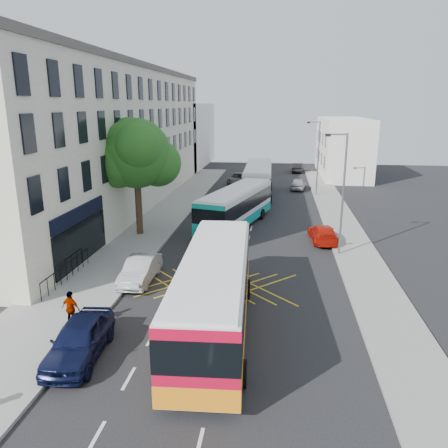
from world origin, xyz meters
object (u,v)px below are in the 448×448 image
(parked_car_blue, at_px, (79,339))
(pedestrian_far, at_px, (71,309))
(motorbike, at_px, (218,361))
(distant_car_dark, at_px, (298,168))
(red_hatchback, at_px, (323,233))
(distant_car_silver, at_px, (298,184))
(lamp_far, at_px, (317,154))
(bus_near, at_px, (214,291))
(parked_car_silver, at_px, (140,270))
(street_tree, at_px, (136,154))
(distant_car_grey, at_px, (239,179))
(lamp_near, at_px, (342,188))
(bus_far, at_px, (258,180))
(bus_mid, at_px, (236,207))

(parked_car_blue, distance_m, pedestrian_far, 2.61)
(motorbike, distance_m, parked_car_blue, 5.80)
(parked_car_blue, bearing_deg, distant_car_dark, 73.87)
(red_hatchback, relative_size, pedestrian_far, 2.64)
(distant_car_silver, bearing_deg, lamp_far, 120.53)
(bus_near, bearing_deg, distant_car_dark, 80.57)
(motorbike, relative_size, distant_car_dark, 0.48)
(parked_car_silver, bearing_deg, pedestrian_far, -104.20)
(street_tree, xyz_separation_m, red_hatchback, (14.01, 0.11, -5.66))
(street_tree, relative_size, pedestrian_far, 5.31)
(street_tree, height_order, distant_car_dark, street_tree)
(parked_car_silver, distance_m, distant_car_grey, 32.11)
(parked_car_silver, distance_m, distant_car_dark, 44.96)
(distant_car_grey, bearing_deg, street_tree, -100.58)
(lamp_far, distance_m, distant_car_dark, 18.21)
(lamp_near, xyz_separation_m, parked_car_silver, (-11.80, -5.97, -3.91))
(motorbike, xyz_separation_m, red_hatchback, (5.37, 17.81, -0.21))
(lamp_near, distance_m, distant_car_dark, 37.96)
(lamp_far, bearing_deg, distant_car_grey, 146.49)
(bus_near, distance_m, parked_car_blue, 5.95)
(bus_far, bearing_deg, lamp_far, 4.45)
(bus_near, relative_size, bus_mid, 1.07)
(pedestrian_far, bearing_deg, distant_car_dark, -88.06)
(bus_mid, xyz_separation_m, parked_car_blue, (-4.29, -20.33, -0.89))
(street_tree, height_order, red_hatchback, street_tree)
(lamp_near, bearing_deg, bus_near, -121.94)
(lamp_near, relative_size, distant_car_silver, 1.98)
(street_tree, bearing_deg, motorbike, -63.97)
(lamp_far, relative_size, distant_car_dark, 1.90)
(street_tree, xyz_separation_m, lamp_near, (14.71, -2.97, -1.68))
(parked_car_blue, height_order, parked_car_silver, parked_car_blue)
(distant_car_grey, relative_size, distant_car_silver, 1.32)
(street_tree, bearing_deg, distant_car_dark, 68.85)
(red_hatchback, bearing_deg, lamp_far, -97.36)
(bus_near, distance_m, bus_far, 30.24)
(street_tree, distance_m, parked_car_blue, 17.92)
(lamp_far, distance_m, distant_car_grey, 11.59)
(lamp_near, relative_size, bus_mid, 0.69)
(bus_mid, bearing_deg, parked_car_silver, -93.76)
(red_hatchback, height_order, pedestrian_far, pedestrian_far)
(street_tree, bearing_deg, parked_car_blue, -80.18)
(lamp_near, relative_size, parked_car_silver, 1.86)
(parked_car_silver, height_order, distant_car_silver, parked_car_silver)
(lamp_near, xyz_separation_m, lamp_far, (0.00, 20.00, 0.00))
(bus_near, bearing_deg, street_tree, 116.94)
(red_hatchback, distance_m, pedestrian_far, 19.32)
(pedestrian_far, bearing_deg, motorbike, 172.17)
(pedestrian_far, bearing_deg, bus_near, -157.38)
(lamp_near, xyz_separation_m, parked_car_blue, (-11.80, -13.84, -3.83))
(lamp_near, bearing_deg, motorbike, -112.37)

